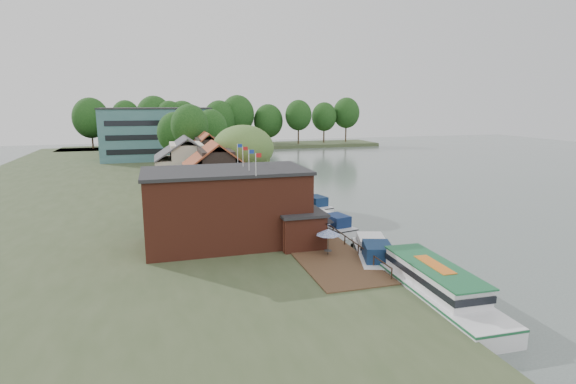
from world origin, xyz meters
TOP-DOWN VIEW (x-y plane):
  - ground at (0.00, 0.00)m, footprint 260.00×260.00m
  - land_bank at (-30.00, 35.00)m, footprint 50.00×140.00m
  - quay_deck at (-8.00, 10.00)m, footprint 6.00×50.00m
  - quay_rail at (-5.30, 10.50)m, footprint 0.20×49.00m
  - pub at (-14.00, -1.00)m, footprint 20.00×11.00m
  - hotel_block at (-22.00, 70.00)m, footprint 25.40×12.40m
  - cottage_a at (-15.00, 14.00)m, footprint 8.60×7.60m
  - cottage_b at (-18.00, 24.00)m, footprint 9.60×8.60m
  - cottage_c at (-14.00, 33.00)m, footprint 7.60×7.60m
  - willow at (-10.50, 19.00)m, footprint 8.60×8.60m
  - umbrella_0 at (-7.92, -7.29)m, footprint 2.19×2.19m
  - umbrella_1 at (-7.23, -3.41)m, footprint 2.12×2.12m
  - umbrella_2 at (-7.46, -1.99)m, footprint 2.23×2.23m
  - umbrella_3 at (-7.54, 2.89)m, footprint 2.22×2.22m
  - umbrella_4 at (-7.96, 4.86)m, footprint 2.01×2.01m
  - umbrella_5 at (-7.67, 7.60)m, footprint 2.43×2.43m
  - umbrella_6 at (-7.43, 11.21)m, footprint 2.20×2.20m
  - cruiser_0 at (-3.70, -7.86)m, footprint 6.31×10.76m
  - cruiser_1 at (-3.70, 3.43)m, footprint 4.92×9.64m
  - cruiser_2 at (-2.46, 13.62)m, footprint 5.05×9.64m
  - cruiser_3 at (-2.39, 24.71)m, footprint 4.69×10.40m
  - cruiser_4 at (-3.54, 32.81)m, footprint 4.83×10.61m
  - tour_boat at (-3.19, -16.95)m, footprint 4.26×13.61m
  - swan at (-2.48, -13.80)m, footprint 0.44×0.44m
  - bank_tree_0 at (-16.20, 40.21)m, footprint 6.68×6.68m
  - bank_tree_1 at (-18.35, 50.43)m, footprint 7.21×7.21m
  - bank_tree_2 at (-10.47, 56.98)m, footprint 7.13×7.13m
  - bank_tree_3 at (-13.05, 77.12)m, footprint 8.77×8.77m
  - bank_tree_4 at (-11.09, 85.95)m, footprint 7.25×7.25m
  - bank_tree_5 at (-17.94, 95.92)m, footprint 8.32×8.32m

SIDE VIEW (x-z plane):
  - ground at x=0.00m, z-range 0.00..0.00m
  - swan at x=-2.48m, z-range 0.00..0.44m
  - land_bank at x=-30.00m, z-range 0.00..1.00m
  - quay_deck at x=-8.00m, z-range 1.00..1.10m
  - cruiser_2 at x=-2.46m, z-range 0.00..2.20m
  - cruiser_1 at x=-3.70m, z-range 0.00..2.21m
  - cruiser_3 at x=-2.39m, z-range 0.00..2.44m
  - cruiser_4 at x=-3.54m, z-range 0.00..2.49m
  - cruiser_0 at x=-3.70m, z-range 0.00..2.50m
  - tour_boat at x=-3.19m, z-range 0.00..2.94m
  - quay_rail at x=-5.30m, z-range 1.00..2.00m
  - umbrella_0 at x=-7.92m, z-range 1.10..3.48m
  - umbrella_1 at x=-7.23m, z-range 1.10..3.48m
  - umbrella_2 at x=-7.46m, z-range 1.10..3.48m
  - umbrella_3 at x=-7.54m, z-range 1.10..3.48m
  - umbrella_4 at x=-7.96m, z-range 1.10..3.48m
  - umbrella_5 at x=-7.67m, z-range 1.10..3.48m
  - umbrella_6 at x=-7.43m, z-range 1.10..3.48m
  - pub at x=-14.00m, z-range 1.00..8.30m
  - cottage_a at x=-15.00m, z-range 1.00..9.50m
  - cottage_b at x=-18.00m, z-range 1.00..9.50m
  - cottage_c at x=-14.00m, z-range 1.00..9.50m
  - willow at x=-10.50m, z-range 1.00..11.43m
  - bank_tree_1 at x=-18.35m, z-range 1.00..12.63m
  - bank_tree_2 at x=-10.47m, z-range 1.00..13.05m
  - hotel_block at x=-22.00m, z-range 1.00..13.30m
  - bank_tree_4 at x=-11.09m, z-range 1.00..13.42m
  - bank_tree_3 at x=-13.05m, z-range 1.00..13.88m
  - bank_tree_0 at x=-16.20m, z-range 1.00..14.19m
  - bank_tree_5 at x=-17.94m, z-range 1.00..15.02m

